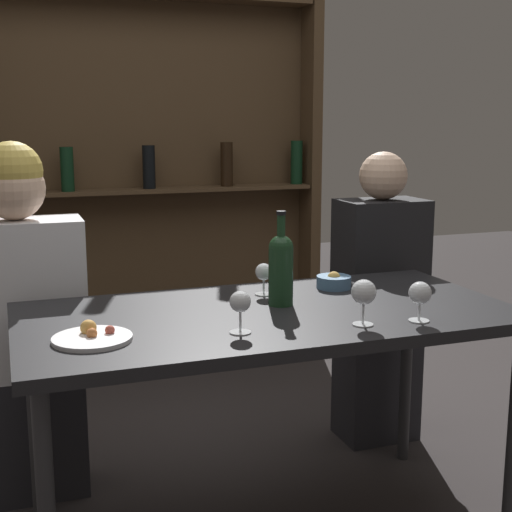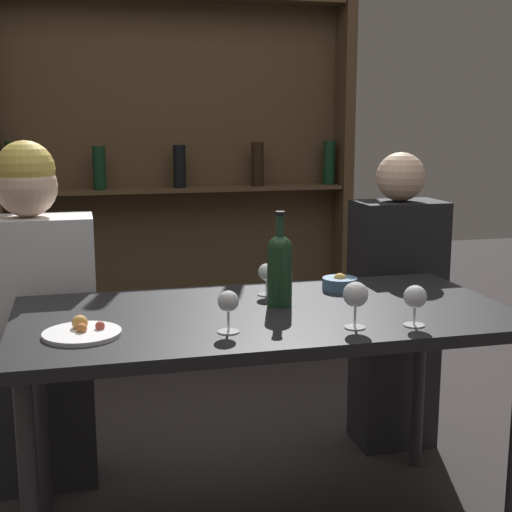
{
  "view_description": "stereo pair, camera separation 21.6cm",
  "coord_description": "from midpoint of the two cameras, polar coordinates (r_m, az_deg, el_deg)",
  "views": [
    {
      "loc": [
        -0.74,
        -1.97,
        1.32
      ],
      "look_at": [
        0.0,
        0.11,
        0.9
      ],
      "focal_mm": 50.0,
      "sensor_mm": 36.0,
      "label": 1
    },
    {
      "loc": [
        -0.54,
        -2.03,
        1.32
      ],
      "look_at": [
        0.0,
        0.11,
        0.9
      ],
      "focal_mm": 50.0,
      "sensor_mm": 36.0,
      "label": 2
    }
  ],
  "objects": [
    {
      "name": "wine_glass_2",
      "position": [
        2.01,
        11.03,
        -3.19
      ],
      "size": [
        0.07,
        0.07,
        0.13
      ],
      "color": "silver",
      "rests_on": "dining_table"
    },
    {
      "name": "snack_bowl",
      "position": [
        2.46,
        9.22,
        -2.19
      ],
      "size": [
        0.12,
        0.12,
        0.06
      ],
      "color": "#4C7299",
      "rests_on": "dining_table"
    },
    {
      "name": "seated_person_left",
      "position": [
        2.63,
        -15.07,
        -5.28
      ],
      "size": [
        0.43,
        0.22,
        1.25
      ],
      "color": "#26262B",
      "rests_on": "ground_plane"
    },
    {
      "name": "wine_rack_wall",
      "position": [
        3.92,
        -4.7,
        7.8
      ],
      "size": [
        1.94,
        0.21,
        2.21
      ],
      "color": "#4C3823",
      "rests_on": "ground_plane"
    },
    {
      "name": "wine_bottle",
      "position": [
        2.21,
        4.7,
        -0.87
      ],
      "size": [
        0.08,
        0.08,
        0.3
      ],
      "color": "#19381E",
      "rests_on": "dining_table"
    },
    {
      "name": "wine_glass_3",
      "position": [
        2.07,
        15.55,
        -3.31
      ],
      "size": [
        0.07,
        0.07,
        0.12
      ],
      "color": "silver",
      "rests_on": "dining_table"
    },
    {
      "name": "seated_person_right",
      "position": [
        2.96,
        13.19,
        -4.21
      ],
      "size": [
        0.35,
        0.22,
        1.2
      ],
      "color": "#26262B",
      "rests_on": "ground_plane"
    },
    {
      "name": "food_plate_0",
      "position": [
        1.96,
        -10.69,
        -6.03
      ],
      "size": [
        0.21,
        0.21,
        0.05
      ],
      "color": "white",
      "rests_on": "dining_table"
    },
    {
      "name": "wine_glass_1",
      "position": [
        2.35,
        3.48,
        -1.46
      ],
      "size": [
        0.06,
        0.06,
        0.11
      ],
      "color": "silver",
      "rests_on": "dining_table"
    },
    {
      "name": "dining_table",
      "position": [
        2.19,
        3.55,
        -6.04
      ],
      "size": [
        1.5,
        0.74,
        0.75
      ],
      "color": "black",
      "rests_on": "ground_plane"
    },
    {
      "name": "wine_glass_0",
      "position": [
        1.94,
        0.96,
        -3.85
      ],
      "size": [
        0.06,
        0.06,
        0.12
      ],
      "color": "silver",
      "rests_on": "dining_table"
    }
  ]
}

